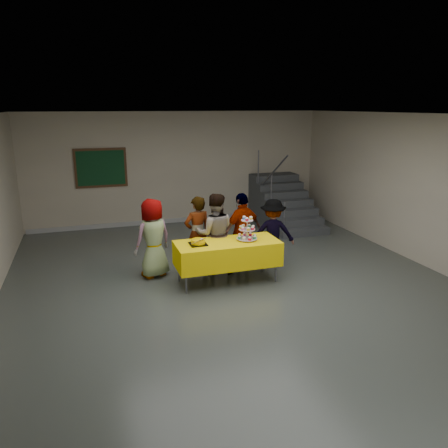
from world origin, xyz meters
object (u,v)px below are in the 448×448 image
object	(u,v)px
schoolchild_d	(242,231)
schoolchild_e	(273,233)
bake_table	(227,253)
schoolchild_b	(197,234)
staircase	(281,205)
noticeboard	(101,168)
schoolchild_a	(153,238)
schoolchild_c	(215,234)
cupcake_stand	(247,231)
bear_cake	(198,241)

from	to	relation	value
schoolchild_d	schoolchild_e	distance (m)	0.62
bake_table	schoolchild_d	distance (m)	0.85
schoolchild_d	schoolchild_b	bearing A→B (deg)	-26.98
staircase	noticeboard	distance (m)	4.91
bake_table	schoolchild_a	bearing A→B (deg)	150.59
bake_table	schoolchild_b	size ratio (longest dim) A/B	1.27
schoolchild_d	noticeboard	bearing A→B (deg)	-76.95
schoolchild_c	bake_table	bearing A→B (deg)	112.24
cupcake_stand	schoolchild_e	distance (m)	0.98
schoolchild_d	schoolchild_e	xyz separation A→B (m)	(0.61, -0.08, -0.08)
schoolchild_a	schoolchild_b	size ratio (longest dim) A/B	1.01
cupcake_stand	schoolchild_e	size ratio (longest dim) A/B	0.33
bake_table	schoolchild_a	distance (m)	1.43
bear_cake	schoolchild_e	bearing A→B (deg)	18.16
cupcake_stand	staircase	size ratio (longest dim) A/B	0.19
noticeboard	schoolchild_c	bearing A→B (deg)	-64.40
schoolchild_d	noticeboard	distance (m)	4.61
bake_table	schoolchild_e	world-z (taller)	schoolchild_e
bake_table	cupcake_stand	bearing A→B (deg)	0.04
schoolchild_b	noticeboard	world-z (taller)	noticeboard
bear_cake	noticeboard	distance (m)	4.71
schoolchild_a	noticeboard	distance (m)	3.91
bake_table	staircase	world-z (taller)	staircase
bake_table	noticeboard	size ratio (longest dim) A/B	1.45
schoolchild_b	schoolchild_d	world-z (taller)	schoolchild_d
cupcake_stand	schoolchild_d	xyz separation A→B (m)	(0.15, 0.64, -0.18)
schoolchild_a	staircase	distance (m)	4.95
bake_table	schoolchild_c	xyz separation A→B (m)	(-0.07, 0.53, 0.22)
schoolchild_b	noticeboard	distance (m)	4.10
schoolchild_d	noticeboard	world-z (taller)	noticeboard
cupcake_stand	schoolchild_d	distance (m)	0.68
schoolchild_a	noticeboard	world-z (taller)	noticeboard
bear_cake	schoolchild_c	world-z (taller)	schoolchild_c
noticeboard	schoolchild_b	bearing A→B (deg)	-66.78
schoolchild_c	staircase	xyz separation A→B (m)	(2.84, 3.07, -0.29)
schoolchild_b	bear_cake	bearing A→B (deg)	66.25
schoolchild_e	noticeboard	size ratio (longest dim) A/B	1.05
schoolchild_b	staircase	bearing A→B (deg)	-147.68
noticeboard	cupcake_stand	bearing A→B (deg)	-62.38
bake_table	schoolchild_d	size ratio (longest dim) A/B	1.24
bake_table	schoolchild_a	size ratio (longest dim) A/B	1.25
schoolchild_c	schoolchild_e	size ratio (longest dim) A/B	1.14
schoolchild_a	bake_table	bearing A→B (deg)	126.94
schoolchild_b	schoolchild_e	distance (m)	1.52
bake_table	schoolchild_d	bearing A→B (deg)	50.67
schoolchild_a	staircase	world-z (taller)	staircase
bake_table	bear_cake	world-z (taller)	bear_cake
bake_table	schoolchild_c	world-z (taller)	schoolchild_c
cupcake_stand	bear_cake	xyz separation A→B (m)	(-0.92, 0.01, -0.11)
bear_cake	schoolchild_c	xyz separation A→B (m)	(0.47, 0.52, -0.05)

